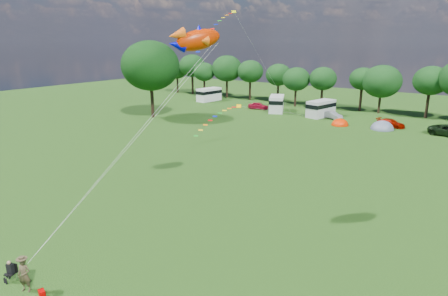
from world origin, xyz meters
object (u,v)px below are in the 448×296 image
Objects in this scene: campervan_c at (321,108)px; camp_chair at (11,268)px; tent_orange at (340,125)px; fish_kite at (194,40)px; car_b at (332,115)px; car_a at (258,106)px; campervan_a at (209,94)px; car_c at (391,123)px; campervan_b at (277,103)px; kite_flyer at (24,275)px; big_tree at (150,66)px; tent_greyblue at (382,129)px.

campervan_c is 5.01× the size of camp_chair.
fish_kite is (1.50, -37.94, 13.24)m from tent_orange.
car_b is 1.23× the size of tent_orange.
car_a is 0.68× the size of campervan_a.
campervan_a is at bearing 102.22° from car_b.
camp_chair is (-8.29, -54.57, 0.13)m from car_c.
camp_chair is at bearing -179.24° from car_a.
kite_flyer is (14.45, -56.03, -0.63)m from campervan_b.
camp_chair is at bearing -91.47° from tent_orange.
campervan_b reaches higher than campervan_c.
campervan_c reaches higher than car_a.
kite_flyer is at bearing -144.56° from campervan_a.
big_tree is at bearing 115.03° from campervan_b.
car_a is 1.03× the size of fish_kite.
fish_kite is at bearing -38.81° from big_tree.
car_c is at bearing -89.89° from campervan_a.
fish_kite is at bearing 175.29° from campervan_b.
campervan_c is at bearing 160.72° from tent_greyblue.
big_tree reaches higher than car_b.
car_b is (26.43, 17.38, -8.38)m from big_tree.
campervan_c is 45.04m from fish_kite.
fish_kite is at bearing -155.48° from car_b.
kite_flyer is (3.19, -55.43, 0.35)m from car_b.
car_b is at bearing 33.32° from big_tree.
fish_kite is (1.21, 13.25, 12.27)m from kite_flyer.
tent_orange is (32.75, -7.55, -1.54)m from campervan_a.
car_c is 1.41× the size of tent_orange.
big_tree is at bearing -155.87° from tent_orange.
kite_flyer is (18.55, -56.13, 0.29)m from car_a.
camp_chair is (12.85, -56.02, -0.86)m from campervan_b.
tent_orange is 40.21m from fish_kite.
campervan_a is at bearing 99.19° from camp_chair.
car_a is 1.00× the size of car_c.
kite_flyer is (29.63, -38.05, -8.03)m from big_tree.
car_a is at bearing 87.83° from camp_chair.
car_c is 0.66× the size of campervan_c.
car_b is 9.92m from car_c.
tent_greyblue is at bearing 21.62° from big_tree.
car_b is at bearing -117.90° from campervan_b.
car_b is 0.57× the size of campervan_c.
camp_chair is (28.02, -38.03, -8.26)m from big_tree.
campervan_b reaches higher than car_a.
campervan_c is at bearing -113.67° from campervan_b.
campervan_b is 57.87m from kite_flyer.
car_c is 7.79m from tent_orange.
tent_orange is at bearing -121.20° from car_a.
campervan_a is at bearing 63.73° from car_a.
kite_flyer is 1.55× the size of camp_chair.
tent_orange is at bearing -121.79° from campervan_c.
car_c is at bearing 24.49° from big_tree.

